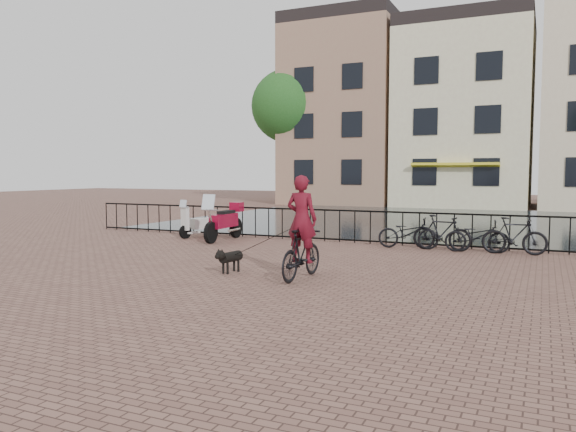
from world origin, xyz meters
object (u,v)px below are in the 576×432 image
at_px(cyclist, 302,233).
at_px(dog, 231,260).
at_px(motorcycle, 224,216).
at_px(scooter, 198,218).

xyz_separation_m(cyclist, dog, (-1.70, 0.03, -0.67)).
relative_size(cyclist, motorcycle, 1.14).
bearing_deg(motorcycle, scooter, 159.03).
bearing_deg(cyclist, motorcycle, -42.76).
distance_m(cyclist, scooter, 8.16).
bearing_deg(dog, motorcycle, 131.86).
xyz_separation_m(cyclist, scooter, (-6.13, 5.39, -0.29)).
distance_m(cyclist, dog, 1.83).
distance_m(dog, scooter, 6.96).
height_order(motorcycle, scooter, motorcycle).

